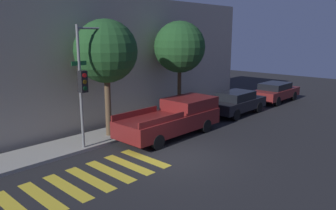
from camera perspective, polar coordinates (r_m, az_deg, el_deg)
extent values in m
plane|color=black|center=(13.60, 0.88, -9.19)|extent=(60.00, 60.00, 0.00)
cube|color=gray|center=(16.56, -10.05, -5.14)|extent=(26.00, 2.07, 0.14)
cube|color=#A89E8E|center=(19.62, -18.31, 7.35)|extent=(26.00, 6.00, 6.99)
cube|color=gold|center=(11.05, -25.38, -15.78)|extent=(0.45, 2.60, 0.00)
cube|color=gold|center=(11.34, -21.14, -14.65)|extent=(0.45, 2.60, 0.00)
cube|color=gold|center=(11.69, -17.17, -13.51)|extent=(0.45, 2.60, 0.00)
cube|color=gold|center=(12.09, -13.49, -12.39)|extent=(0.45, 2.60, 0.00)
cube|color=gold|center=(12.54, -10.08, -11.30)|extent=(0.45, 2.60, 0.00)
cube|color=gold|center=(13.04, -6.95, -10.25)|extent=(0.45, 2.60, 0.00)
cube|color=gold|center=(13.57, -4.07, -9.26)|extent=(0.45, 2.60, 0.00)
cylinder|color=slate|center=(14.23, -14.99, 2.57)|extent=(0.12, 0.12, 5.36)
cube|color=black|center=(14.00, -14.61, 3.97)|extent=(0.30, 0.30, 0.90)
cylinder|color=red|center=(13.83, -14.32, 5.02)|extent=(0.18, 0.02, 0.18)
cylinder|color=#593D0A|center=(13.87, -14.26, 3.91)|extent=(0.18, 0.02, 0.18)
cylinder|color=#0C3819|center=(13.91, -14.20, 2.81)|extent=(0.18, 0.02, 0.18)
cube|color=#19662D|center=(14.10, -15.24, 7.02)|extent=(0.70, 0.02, 0.18)
cylinder|color=slate|center=(14.53, -12.51, 12.91)|extent=(1.78, 0.08, 0.08)
sphere|color=#F9E5B2|center=(15.05, -9.64, 12.61)|extent=(0.36, 0.36, 0.36)
cube|color=maroon|center=(16.14, 0.23, -2.95)|extent=(5.65, 2.06, 0.78)
cube|color=maroon|center=(17.11, 3.78, 0.30)|extent=(2.54, 1.89, 0.61)
cube|color=maroon|center=(15.68, -5.73, -1.46)|extent=(2.83, 0.08, 0.28)
cube|color=maroon|center=(14.41, -0.97, -2.64)|extent=(2.83, 0.08, 0.28)
cylinder|color=black|center=(18.10, 1.83, -2.54)|extent=(0.69, 0.22, 0.69)
cylinder|color=black|center=(16.97, 6.61, -3.64)|extent=(0.69, 0.22, 0.69)
cylinder|color=black|center=(15.74, -6.67, -4.92)|extent=(0.69, 0.22, 0.69)
cylinder|color=black|center=(14.42, -1.81, -6.47)|extent=(0.69, 0.22, 0.69)
cube|color=black|center=(21.00, 11.85, 0.16)|extent=(4.39, 1.79, 0.62)
cube|color=black|center=(20.80, 11.76, 1.61)|extent=(2.28, 1.57, 0.49)
cylinder|color=black|center=(22.61, 11.89, 0.21)|extent=(0.69, 0.22, 0.69)
cylinder|color=black|center=(21.84, 15.47, -0.40)|extent=(0.69, 0.22, 0.69)
cylinder|color=black|center=(20.38, 7.88, -0.96)|extent=(0.69, 0.22, 0.69)
cylinder|color=black|center=(19.53, 11.72, -1.69)|extent=(0.69, 0.22, 0.69)
cube|color=maroon|center=(25.71, 18.18, 2.00)|extent=(4.53, 1.85, 0.61)
cube|color=black|center=(25.52, 18.15, 3.16)|extent=(2.36, 1.63, 0.46)
cylinder|color=black|center=(27.36, 17.82, 1.97)|extent=(0.69, 0.22, 0.69)
cylinder|color=black|center=(26.71, 21.04, 1.49)|extent=(0.69, 0.22, 0.69)
cylinder|color=black|center=(24.89, 15.02, 1.15)|extent=(0.69, 0.22, 0.69)
cylinder|color=black|center=(24.16, 18.49, 0.61)|extent=(0.69, 0.22, 0.69)
cylinder|color=brown|center=(16.00, -10.39, -0.31)|extent=(0.29, 0.29, 3.09)
sphere|color=#1E4721|center=(15.64, -10.76, 9.21)|extent=(2.95, 2.95, 2.95)
cylinder|color=#42301E|center=(19.46, 1.98, 2.18)|extent=(0.22, 0.22, 3.12)
sphere|color=#1E4721|center=(19.17, 2.04, 10.07)|extent=(2.97, 2.97, 2.97)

